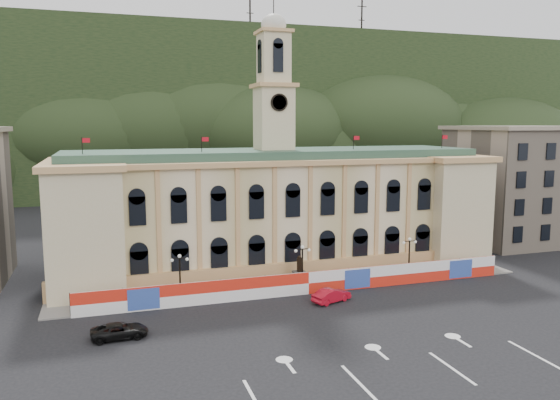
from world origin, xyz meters
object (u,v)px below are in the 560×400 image
object	(u,v)px
statue	(299,277)
lamp_center	(302,263)
red_sedan	(331,295)
black_suv	(120,331)

from	to	relation	value
statue	lamp_center	size ratio (longest dim) A/B	0.72
lamp_center	red_sedan	size ratio (longest dim) A/B	1.08
lamp_center	red_sedan	distance (m)	6.03
red_sedan	black_suv	world-z (taller)	red_sedan
red_sedan	black_suv	bearing A→B (deg)	78.31
statue	black_suv	size ratio (longest dim) A/B	0.73
lamp_center	black_suv	xyz separation A→B (m)	(-20.56, -8.78, -2.38)
statue	lamp_center	bearing A→B (deg)	-90.00
statue	red_sedan	bearing A→B (deg)	-78.08
lamp_center	black_suv	size ratio (longest dim) A/B	1.01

